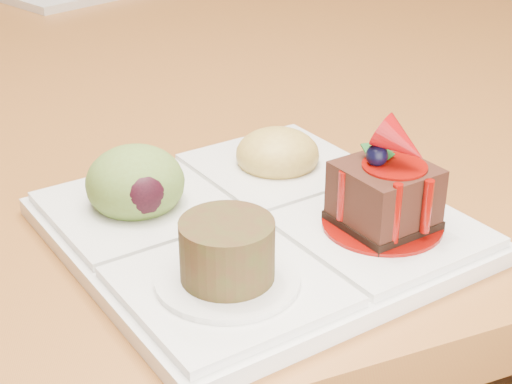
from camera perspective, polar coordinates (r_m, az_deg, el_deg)
name	(u,v)px	position (r m, az deg, el deg)	size (l,w,h in m)	color
ground	(195,370)	(1.61, -4.45, -12.75)	(6.00, 6.00, 0.00)	brown
dining_table	(180,33)	(1.28, -5.54, 11.45)	(1.00, 1.80, 0.75)	brown
sampler_plate	(251,211)	(0.53, -0.37, -1.37)	(0.29, 0.29, 0.10)	silver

